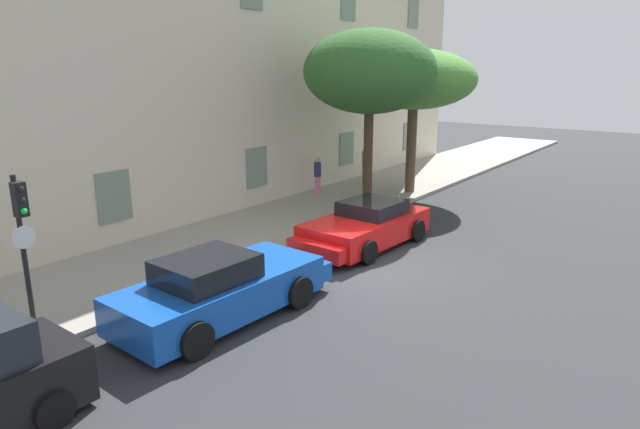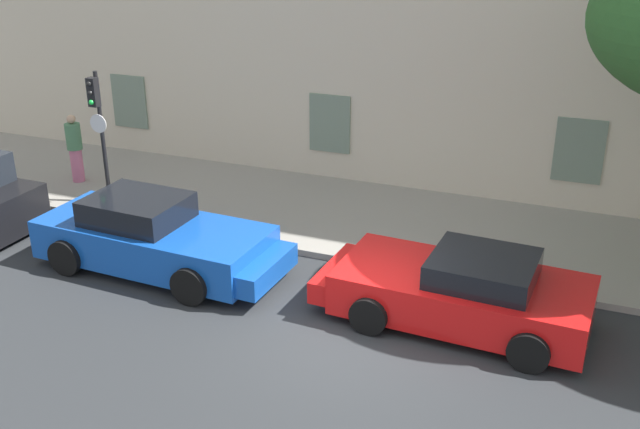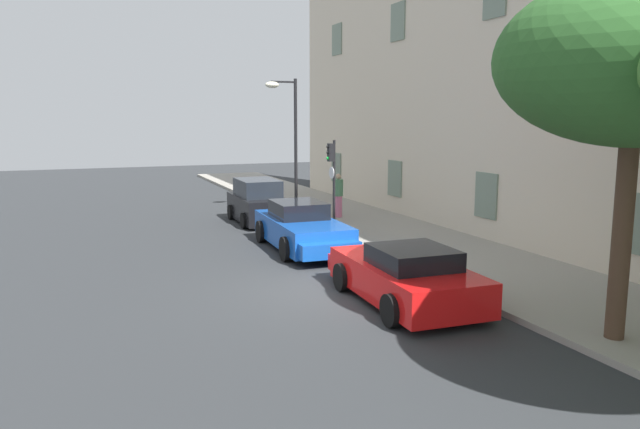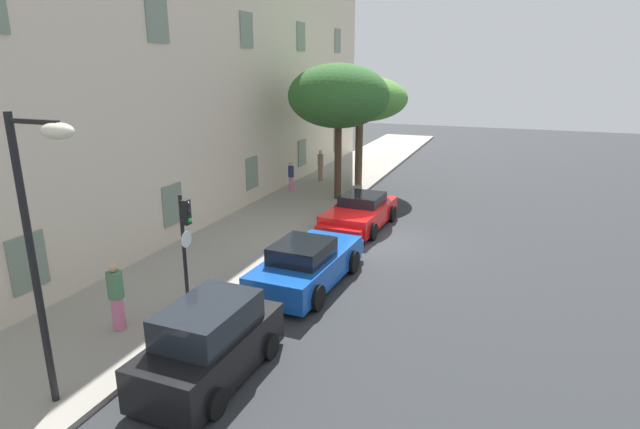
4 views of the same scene
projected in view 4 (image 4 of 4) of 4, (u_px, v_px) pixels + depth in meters
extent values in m
plane|color=#2B2D30|center=(376.00, 242.00, 19.60)|extent=(80.00, 80.00, 0.00)
cube|color=gray|center=(265.00, 227.00, 21.20)|extent=(60.00, 4.39, 0.14)
cube|color=beige|center=(169.00, 58.00, 20.71)|extent=(38.12, 3.74, 13.55)
cube|color=gray|center=(28.00, 263.00, 13.32)|extent=(1.10, 0.06, 1.50)
cube|color=gray|center=(173.00, 205.00, 18.78)|extent=(1.10, 0.06, 1.50)
cube|color=gray|center=(252.00, 173.00, 24.25)|extent=(1.10, 0.06, 1.50)
cube|color=gray|center=(302.00, 153.00, 29.71)|extent=(1.10, 0.06, 1.50)
cube|color=gray|center=(337.00, 139.00, 35.18)|extent=(1.10, 0.06, 1.50)
cube|color=gray|center=(157.00, 19.00, 16.98)|extent=(1.10, 0.06, 1.50)
cube|color=gray|center=(247.00, 30.00, 22.45)|extent=(1.10, 0.06, 1.50)
cube|color=gray|center=(301.00, 36.00, 27.91)|extent=(1.10, 0.06, 1.50)
cube|color=gray|center=(338.00, 41.00, 33.38)|extent=(1.10, 0.06, 1.50)
cube|color=#144CB2|center=(307.00, 267.00, 15.71)|extent=(4.76, 2.11, 0.78)
cube|color=black|center=(302.00, 251.00, 15.22)|extent=(1.94, 1.61, 0.51)
cube|color=#144CB2|center=(333.00, 249.00, 17.55)|extent=(1.48, 1.81, 0.43)
cylinder|color=black|center=(300.00, 254.00, 17.41)|extent=(0.74, 0.27, 0.73)
cylinder|color=black|center=(353.00, 262.00, 16.68)|extent=(0.74, 0.27, 0.73)
cylinder|color=black|center=(256.00, 286.00, 14.86)|extent=(0.74, 0.27, 0.73)
cylinder|color=black|center=(317.00, 298.00, 14.13)|extent=(0.74, 0.27, 0.73)
cube|color=red|center=(360.00, 215.00, 21.30)|extent=(4.42, 2.20, 0.74)
cube|color=black|center=(363.00, 199.00, 21.42)|extent=(1.81, 1.68, 0.42)
cube|color=red|center=(343.00, 230.00, 19.65)|extent=(1.38, 1.89, 0.41)
cylinder|color=black|center=(372.00, 232.00, 19.80)|extent=(0.69, 0.27, 0.68)
cylinder|color=black|center=(325.00, 225.00, 20.56)|extent=(0.69, 0.27, 0.68)
cylinder|color=black|center=(392.00, 214.00, 22.15)|extent=(0.69, 0.27, 0.68)
cylinder|color=black|center=(348.00, 209.00, 22.92)|extent=(0.69, 0.27, 0.68)
cube|color=black|center=(211.00, 352.00, 11.05)|extent=(3.76, 1.74, 0.95)
cube|color=#1E232B|center=(208.00, 318.00, 10.82)|extent=(2.27, 1.51, 0.67)
cylinder|color=black|center=(215.00, 403.00, 9.83)|extent=(0.61, 0.21, 0.61)
cylinder|color=black|center=(146.00, 384.00, 10.43)|extent=(0.61, 0.21, 0.61)
cylinder|color=black|center=(270.00, 346.00, 11.82)|extent=(0.61, 0.21, 0.61)
cylinder|color=black|center=(209.00, 333.00, 12.42)|extent=(0.61, 0.21, 0.61)
cylinder|color=brown|center=(359.00, 150.00, 27.97)|extent=(0.41, 0.41, 3.80)
ellipsoid|color=#4C8C38|center=(360.00, 98.00, 27.19)|extent=(5.04, 5.04, 2.42)
cylinder|color=#473323|center=(338.00, 159.00, 24.95)|extent=(0.34, 0.34, 3.92)
ellipsoid|color=#2D6028|center=(339.00, 96.00, 24.10)|extent=(4.78, 4.78, 3.00)
cylinder|color=black|center=(184.00, 253.00, 13.64)|extent=(0.10, 0.10, 3.18)
cube|color=black|center=(186.00, 212.00, 13.27)|extent=(0.22, 0.20, 0.66)
sphere|color=black|center=(189.00, 205.00, 13.17)|extent=(0.12, 0.12, 0.12)
sphere|color=black|center=(189.00, 213.00, 13.23)|extent=(0.12, 0.12, 0.12)
sphere|color=green|center=(190.00, 220.00, 13.29)|extent=(0.12, 0.12, 0.12)
cylinder|color=white|center=(186.00, 239.00, 13.50)|extent=(0.44, 0.02, 0.44)
cylinder|color=black|center=(34.00, 268.00, 9.40)|extent=(0.14, 0.14, 5.65)
cube|color=black|center=(33.00, 122.00, 8.46)|extent=(0.08, 1.10, 0.08)
ellipsoid|color=#EAE5C6|center=(57.00, 131.00, 8.33)|extent=(0.44, 0.60, 0.28)
cylinder|color=#8C7259|center=(320.00, 173.00, 29.19)|extent=(0.30, 0.30, 0.86)
cylinder|color=#8C7259|center=(320.00, 160.00, 28.97)|extent=(0.38, 0.38, 0.66)
sphere|color=tan|center=(320.00, 152.00, 28.85)|extent=(0.22, 0.22, 0.22)
cylinder|color=pink|center=(118.00, 313.00, 12.81)|extent=(0.41, 0.41, 0.87)
cylinder|color=#4C7F59|center=(115.00, 285.00, 12.60)|extent=(0.51, 0.51, 0.67)
sphere|color=tan|center=(113.00, 268.00, 12.47)|extent=(0.22, 0.22, 0.22)
cylinder|color=pink|center=(291.00, 184.00, 26.88)|extent=(0.32, 0.32, 0.74)
cylinder|color=navy|center=(291.00, 171.00, 26.69)|extent=(0.41, 0.41, 0.57)
sphere|color=tan|center=(291.00, 164.00, 26.58)|extent=(0.22, 0.22, 0.22)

